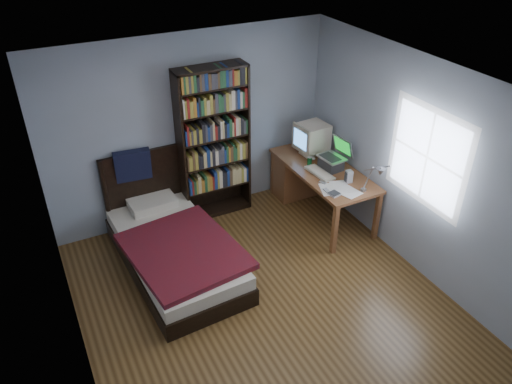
# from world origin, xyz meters

# --- Properties ---
(room) EXTENTS (4.20, 4.24, 2.50)m
(room) POSITION_xyz_m (0.03, -0.00, 1.25)
(room) COLOR #4B3116
(room) RESTS_ON ground
(desk) EXTENTS (0.75, 1.68, 0.73)m
(desk) POSITION_xyz_m (1.50, 1.67, 0.42)
(desk) COLOR brown
(desk) RESTS_ON floor
(crt_monitor) EXTENTS (0.43, 0.39, 0.45)m
(crt_monitor) POSITION_xyz_m (1.58, 1.64, 0.99)
(crt_monitor) COLOR beige
(crt_monitor) RESTS_ON desk
(laptop) EXTENTS (0.38, 0.38, 0.43)m
(laptop) POSITION_xyz_m (1.60, 1.15, 0.85)
(laptop) COLOR #2D2D30
(laptop) RESTS_ON desk
(desk_lamp) EXTENTS (0.21, 0.47, 0.55)m
(desk_lamp) POSITION_xyz_m (1.52, 0.17, 1.17)
(desk_lamp) COLOR #99999E
(desk_lamp) RESTS_ON desk
(keyboard) EXTENTS (0.21, 0.46, 0.04)m
(keyboard) POSITION_xyz_m (1.38, 1.10, 0.75)
(keyboard) COLOR #BDB69D
(keyboard) RESTS_ON desk
(speaker) EXTENTS (0.09, 0.09, 0.16)m
(speaker) POSITION_xyz_m (1.59, 0.77, 0.81)
(speaker) COLOR #98989B
(speaker) RESTS_ON desk
(soda_can) EXTENTS (0.06, 0.06, 0.11)m
(soda_can) POSITION_xyz_m (1.39, 1.37, 0.79)
(soda_can) COLOR #083E0F
(soda_can) RESTS_ON desk
(mouse) EXTENTS (0.07, 0.12, 0.04)m
(mouse) POSITION_xyz_m (1.51, 1.50, 0.75)
(mouse) COLOR silver
(mouse) RESTS_ON desk
(phone_silver) EXTENTS (0.08, 0.10, 0.02)m
(phone_silver) POSITION_xyz_m (1.28, 0.89, 0.74)
(phone_silver) COLOR silver
(phone_silver) RESTS_ON desk
(phone_grey) EXTENTS (0.05, 0.10, 0.02)m
(phone_grey) POSITION_xyz_m (1.22, 0.70, 0.74)
(phone_grey) COLOR #98989B
(phone_grey) RESTS_ON desk
(external_drive) EXTENTS (0.14, 0.14, 0.02)m
(external_drive) POSITION_xyz_m (1.26, 0.59, 0.74)
(external_drive) COLOR #98989B
(external_drive) RESTS_ON desk
(bookshelf) EXTENTS (0.94, 0.30, 2.09)m
(bookshelf) POSITION_xyz_m (0.25, 1.94, 1.05)
(bookshelf) COLOR black
(bookshelf) RESTS_ON floor
(bed) EXTENTS (1.30, 2.21, 1.16)m
(bed) POSITION_xyz_m (-0.67, 1.13, 0.25)
(bed) COLOR black
(bed) RESTS_ON floor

